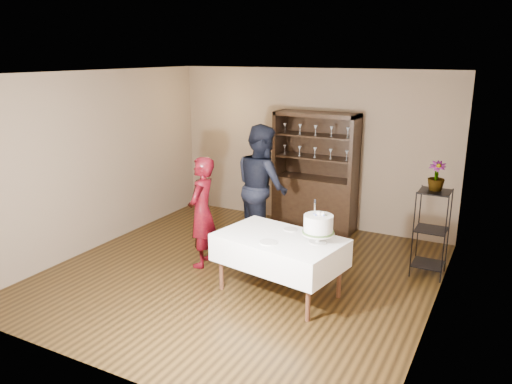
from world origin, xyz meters
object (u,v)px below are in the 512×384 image
at_px(china_hutch, 315,191).
at_px(cake_table, 279,250).
at_px(man, 262,186).
at_px(cake, 318,225).
at_px(plant_etagere, 431,229).
at_px(woman, 202,212).
at_px(potted_plant, 436,176).

relative_size(china_hutch, cake_table, 1.20).
relative_size(man, cake, 3.58).
xyz_separation_m(plant_etagere, cake, (-1.08, -1.42, 0.32)).
distance_m(plant_etagere, cake, 1.82).
height_order(woman, potted_plant, potted_plant).
distance_m(cake_table, woman, 1.40).
bearing_deg(cake_table, woman, 167.08).
bearing_deg(plant_etagere, china_hutch, 153.17).
bearing_deg(woman, china_hutch, 149.34).
xyz_separation_m(man, potted_plant, (2.51, 0.12, 0.42)).
height_order(cake_table, potted_plant, potted_plant).
xyz_separation_m(plant_etagere, woman, (-2.91, -1.15, 0.14)).
xyz_separation_m(china_hutch, woman, (-0.83, -2.21, 0.12)).
relative_size(china_hutch, man, 1.04).
relative_size(plant_etagere, potted_plant, 3.05).
bearing_deg(woman, cake_table, 67.13).
relative_size(china_hutch, plant_etagere, 1.67).
xyz_separation_m(plant_etagere, potted_plant, (-0.01, 0.03, 0.73)).
distance_m(woman, cake, 1.86).
bearing_deg(man, cake, 177.35).
bearing_deg(plant_etagere, cake, -127.35).
xyz_separation_m(china_hutch, cake_table, (0.51, -2.52, -0.08)).
distance_m(cake_table, cake, 0.62).
bearing_deg(plant_etagere, potted_plant, 101.40).
bearing_deg(potted_plant, cake_table, -136.21).
bearing_deg(man, potted_plant, -136.87).
bearing_deg(china_hutch, man, -110.79).
bearing_deg(cake, plant_etagere, 52.65).
xyz_separation_m(woman, cake, (1.83, -0.27, 0.19)).
xyz_separation_m(plant_etagere, man, (-2.51, -0.09, 0.31)).
relative_size(cake_table, potted_plant, 4.23).
height_order(china_hutch, plant_etagere, china_hutch).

